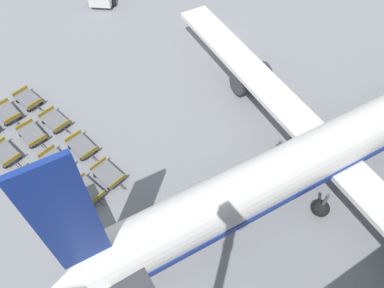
{
  "coord_description": "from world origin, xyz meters",
  "views": [
    {
      "loc": [
        26.65,
        -20.11,
        24.69
      ],
      "look_at": [
        12.34,
        -11.29,
        2.79
      ],
      "focal_mm": 35.0,
      "sensor_mm": 36.0,
      "label": 1
    }
  ],
  "objects_px": {
    "baggage_dolly_row_near_col_d": "(61,212)",
    "baggage_dolly_row_mid_b_col_a": "(28,99)",
    "baggage_dolly_row_near_col_c": "(30,181)",
    "baggage_dolly_row_mid_b_col_b": "(55,121)",
    "baggage_dolly_row_mid_b_col_d": "(108,174)",
    "baggage_dolly_row_mid_a_col_a": "(7,113)",
    "baggage_dolly_row_near_col_b": "(5,153)",
    "baggage_dolly_row_mid_a_col_b": "(32,134)",
    "baggage_dolly_row_mid_b_col_c": "(82,146)",
    "airplane": "(342,142)",
    "baggage_dolly_row_mid_a_col_d": "(87,191)",
    "baggage_dolly_row_mid_a_col_c": "(56,161)"
  },
  "relations": [
    {
      "from": "baggage_dolly_row_near_col_d",
      "to": "baggage_dolly_row_mid_b_col_a",
      "type": "distance_m",
      "value": 12.41
    },
    {
      "from": "baggage_dolly_row_near_col_c",
      "to": "baggage_dolly_row_mid_b_col_b",
      "type": "height_order",
      "value": "same"
    },
    {
      "from": "baggage_dolly_row_mid_b_col_b",
      "to": "baggage_dolly_row_mid_b_col_d",
      "type": "relative_size",
      "value": 1.0
    },
    {
      "from": "baggage_dolly_row_mid_a_col_a",
      "to": "baggage_dolly_row_near_col_d",
      "type": "bearing_deg",
      "value": 3.43
    },
    {
      "from": "baggage_dolly_row_near_col_b",
      "to": "baggage_dolly_row_near_col_c",
      "type": "distance_m",
      "value": 3.68
    },
    {
      "from": "baggage_dolly_row_mid_b_col_a",
      "to": "baggage_dolly_row_mid_b_col_d",
      "type": "height_order",
      "value": "same"
    },
    {
      "from": "baggage_dolly_row_mid_a_col_b",
      "to": "baggage_dolly_row_mid_b_col_c",
      "type": "distance_m",
      "value": 4.55
    },
    {
      "from": "airplane",
      "to": "baggage_dolly_row_mid_a_col_d",
      "type": "relative_size",
      "value": 13.59
    },
    {
      "from": "baggage_dolly_row_near_col_c",
      "to": "baggage_dolly_row_mid_b_col_a",
      "type": "relative_size",
      "value": 1.0
    },
    {
      "from": "baggage_dolly_row_mid_b_col_a",
      "to": "airplane",
      "type": "bearing_deg",
      "value": 42.97
    },
    {
      "from": "baggage_dolly_row_near_col_c",
      "to": "baggage_dolly_row_mid_a_col_d",
      "type": "distance_m",
      "value": 4.59
    },
    {
      "from": "baggage_dolly_row_mid_b_col_c",
      "to": "baggage_dolly_row_mid_a_col_a",
      "type": "bearing_deg",
      "value": -148.74
    },
    {
      "from": "baggage_dolly_row_mid_a_col_a",
      "to": "baggage_dolly_row_mid_a_col_b",
      "type": "relative_size",
      "value": 1.0
    },
    {
      "from": "baggage_dolly_row_near_col_d",
      "to": "baggage_dolly_row_mid_b_col_b",
      "type": "height_order",
      "value": "same"
    },
    {
      "from": "airplane",
      "to": "baggage_dolly_row_mid_b_col_a",
      "type": "bearing_deg",
      "value": -137.03
    },
    {
      "from": "baggage_dolly_row_mid_a_col_c",
      "to": "baggage_dolly_row_mid_b_col_b",
      "type": "bearing_deg",
      "value": 161.87
    },
    {
      "from": "baggage_dolly_row_mid_a_col_a",
      "to": "baggage_dolly_row_mid_a_col_b",
      "type": "distance_m",
      "value": 3.69
    },
    {
      "from": "baggage_dolly_row_mid_b_col_a",
      "to": "baggage_dolly_row_mid_b_col_b",
      "type": "distance_m",
      "value": 3.9
    },
    {
      "from": "baggage_dolly_row_mid_a_col_a",
      "to": "baggage_dolly_row_mid_a_col_d",
      "type": "bearing_deg",
      "value": 15.04
    },
    {
      "from": "baggage_dolly_row_mid_a_col_b",
      "to": "baggage_dolly_row_mid_b_col_b",
      "type": "xyz_separation_m",
      "value": [
        -0.46,
        2.13,
        0.0
      ]
    },
    {
      "from": "baggage_dolly_row_near_col_d",
      "to": "baggage_dolly_row_mid_a_col_c",
      "type": "height_order",
      "value": "same"
    },
    {
      "from": "airplane",
      "to": "baggage_dolly_row_mid_b_col_d",
      "type": "height_order",
      "value": "airplane"
    },
    {
      "from": "baggage_dolly_row_near_col_b",
      "to": "baggage_dolly_row_mid_a_col_d",
      "type": "height_order",
      "value": "same"
    },
    {
      "from": "baggage_dolly_row_mid_a_col_b",
      "to": "baggage_dolly_row_mid_a_col_c",
      "type": "distance_m",
      "value": 3.77
    },
    {
      "from": "baggage_dolly_row_near_col_b",
      "to": "baggage_dolly_row_mid_a_col_c",
      "type": "relative_size",
      "value": 1.0
    },
    {
      "from": "baggage_dolly_row_near_col_d",
      "to": "baggage_dolly_row_mid_b_col_c",
      "type": "distance_m",
      "value": 5.92
    },
    {
      "from": "baggage_dolly_row_near_col_d",
      "to": "baggage_dolly_row_mid_b_col_c",
      "type": "relative_size",
      "value": 1.0
    },
    {
      "from": "baggage_dolly_row_near_col_d",
      "to": "baggage_dolly_row_mid_b_col_d",
      "type": "relative_size",
      "value": 1.0
    },
    {
      "from": "baggage_dolly_row_near_col_d",
      "to": "baggage_dolly_row_mid_b_col_a",
      "type": "relative_size",
      "value": 1.0
    },
    {
      "from": "baggage_dolly_row_mid_b_col_d",
      "to": "baggage_dolly_row_mid_b_col_a",
      "type": "bearing_deg",
      "value": -165.68
    },
    {
      "from": "baggage_dolly_row_mid_b_col_c",
      "to": "baggage_dolly_row_mid_b_col_d",
      "type": "distance_m",
      "value": 3.7
    },
    {
      "from": "airplane",
      "to": "baggage_dolly_row_mid_a_col_b",
      "type": "xyz_separation_m",
      "value": [
        -15.28,
        -19.07,
        -2.81
      ]
    },
    {
      "from": "baggage_dolly_row_mid_a_col_b",
      "to": "baggage_dolly_row_mid_b_col_c",
      "type": "bearing_deg",
      "value": 42.38
    },
    {
      "from": "baggage_dolly_row_mid_a_col_c",
      "to": "baggage_dolly_row_mid_a_col_d",
      "type": "xyz_separation_m",
      "value": [
        3.83,
        1.09,
        0.0
      ]
    },
    {
      "from": "baggage_dolly_row_near_col_d",
      "to": "baggage_dolly_row_mid_b_col_a",
      "type": "bearing_deg",
      "value": 173.77
    },
    {
      "from": "baggage_dolly_row_mid_a_col_c",
      "to": "baggage_dolly_row_mid_b_col_d",
      "type": "relative_size",
      "value": 1.0
    },
    {
      "from": "airplane",
      "to": "baggage_dolly_row_mid_a_col_a",
      "type": "relative_size",
      "value": 13.59
    },
    {
      "from": "baggage_dolly_row_near_col_b",
      "to": "baggage_dolly_row_mid_b_col_a",
      "type": "relative_size",
      "value": 1.0
    },
    {
      "from": "baggage_dolly_row_mid_a_col_a",
      "to": "baggage_dolly_row_mid_a_col_c",
      "type": "distance_m",
      "value": 7.45
    },
    {
      "from": "baggage_dolly_row_near_col_b",
      "to": "baggage_dolly_row_mid_b_col_a",
      "type": "bearing_deg",
      "value": 146.06
    },
    {
      "from": "baggage_dolly_row_near_col_b",
      "to": "baggage_dolly_row_mid_b_col_a",
      "type": "distance_m",
      "value": 6.02
    },
    {
      "from": "airplane",
      "to": "baggage_dolly_row_mid_b_col_a",
      "type": "height_order",
      "value": "airplane"
    },
    {
      "from": "baggage_dolly_row_near_col_c",
      "to": "baggage_dolly_row_mid_a_col_b",
      "type": "distance_m",
      "value": 4.63
    },
    {
      "from": "baggage_dolly_row_mid_a_col_a",
      "to": "baggage_dolly_row_mid_b_col_c",
      "type": "distance_m",
      "value": 8.05
    },
    {
      "from": "baggage_dolly_row_near_col_b",
      "to": "baggage_dolly_row_mid_b_col_c",
      "type": "relative_size",
      "value": 1.0
    },
    {
      "from": "airplane",
      "to": "baggage_dolly_row_mid_a_col_c",
      "type": "relative_size",
      "value": 13.58
    },
    {
      "from": "baggage_dolly_row_mid_a_col_d",
      "to": "baggage_dolly_row_near_col_c",
      "type": "bearing_deg",
      "value": -133.14
    },
    {
      "from": "baggage_dolly_row_mid_a_col_d",
      "to": "baggage_dolly_row_near_col_d",
      "type": "bearing_deg",
      "value": -74.32
    },
    {
      "from": "baggage_dolly_row_near_col_b",
      "to": "baggage_dolly_row_mid_b_col_b",
      "type": "bearing_deg",
      "value": 105.74
    },
    {
      "from": "baggage_dolly_row_near_col_d",
      "to": "baggage_dolly_row_mid_a_col_d",
      "type": "bearing_deg",
      "value": 105.68
    }
  ]
}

